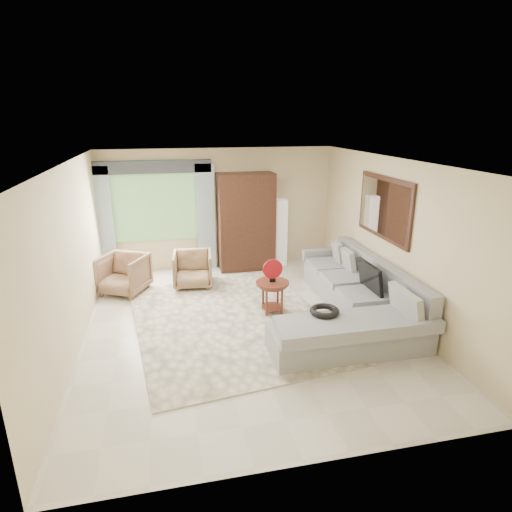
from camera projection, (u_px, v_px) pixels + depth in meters
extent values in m
plane|color=silver|center=(246.00, 325.00, 6.92)|extent=(6.00, 6.00, 0.00)
cube|color=#FAEDC5|center=(230.00, 319.00, 7.10)|extent=(3.48, 4.35, 0.02)
cube|color=#9FA2A8|center=(349.00, 292.00, 7.73)|extent=(0.90, 2.40, 0.40)
cube|color=#9FA2A8|center=(349.00, 338.00, 6.11)|extent=(2.30, 0.80, 0.40)
cube|color=#9FA2A8|center=(379.00, 275.00, 7.29)|extent=(0.20, 3.20, 0.50)
cube|color=#9FA2A8|center=(324.00, 254.00, 8.83)|extent=(0.90, 0.16, 0.22)
cube|color=#9FA2A8|center=(365.00, 335.00, 5.60)|extent=(2.30, 0.10, 0.18)
cube|color=black|center=(370.00, 277.00, 6.97)|extent=(0.14, 0.74, 0.48)
torus|color=black|center=(325.00, 311.00, 6.17)|extent=(0.43, 0.43, 0.09)
cylinder|color=#4A2113|center=(272.00, 283.00, 7.20)|extent=(0.57, 0.57, 0.04)
cylinder|color=#4A2113|center=(272.00, 299.00, 7.29)|extent=(0.38, 0.38, 0.51)
cylinder|color=#A31017|center=(273.00, 269.00, 7.12)|extent=(0.34, 0.03, 0.34)
imported|color=#927150|center=(123.00, 274.00, 8.11)|extent=(1.08, 1.09, 0.74)
imported|color=#91744F|center=(193.00, 269.00, 8.43)|extent=(0.82, 0.84, 0.70)
imported|color=#999999|center=(128.00, 270.00, 8.61)|extent=(0.52, 0.47, 0.54)
cube|color=#321910|center=(246.00, 222.00, 9.24)|extent=(1.20, 0.55, 2.10)
cube|color=silver|center=(281.00, 233.00, 9.55)|extent=(0.24, 0.24, 1.50)
cube|color=#669E59|center=(155.00, 208.00, 8.97)|extent=(1.80, 0.04, 1.40)
cube|color=#9EB7CC|center=(103.00, 223.00, 8.75)|extent=(0.40, 0.08, 2.30)
cube|color=#9EB7CC|center=(206.00, 218.00, 9.18)|extent=(0.40, 0.08, 2.30)
cube|color=#1E232D|center=(152.00, 167.00, 8.65)|extent=(2.40, 0.12, 0.26)
cube|color=black|center=(384.00, 208.00, 7.21)|extent=(0.04, 1.70, 1.05)
cube|color=white|center=(383.00, 208.00, 7.21)|extent=(0.02, 1.54, 0.90)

